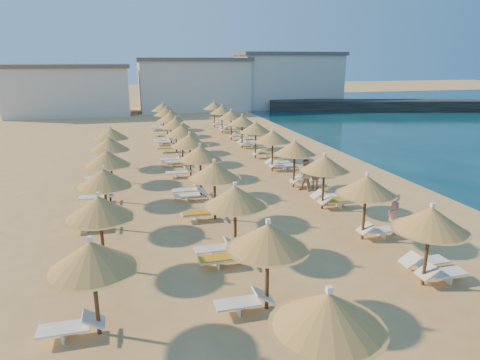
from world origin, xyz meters
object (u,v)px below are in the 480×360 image
object	(u,v)px
parasol_row_west	(195,147)
beachgoer_b	(306,176)
jetty	(376,105)
parasol_row_east	(283,142)
beachgoer_a	(394,214)
beachgoer_c	(315,177)

from	to	relation	value
parasol_row_west	beachgoer_b	bearing A→B (deg)	-25.90
jetty	parasol_row_west	bearing A→B (deg)	-120.60
beachgoer_b	parasol_row_east	bearing A→B (deg)	142.71
parasol_row_east	parasol_row_west	distance (m)	5.45
beachgoer_b	beachgoer_a	distance (m)	6.69
parasol_row_east	beachgoer_a	world-z (taller)	parasol_row_east
jetty	parasol_row_west	world-z (taller)	parasol_row_west
beachgoer_c	beachgoer_b	distance (m)	0.58
parasol_row_west	beachgoer_b	xyz separation A→B (m)	(5.81, -2.82, -1.38)
parasol_row_west	beachgoer_c	distance (m)	7.13
jetty	parasol_row_west	xyz separation A→B (m)	(-30.60, -30.09, 1.54)
jetty	beachgoer_a	bearing A→B (deg)	-105.98
jetty	beachgoer_b	bearing A→B (deg)	-112.10
beachgoer_a	parasol_row_west	bearing A→B (deg)	-141.59
jetty	parasol_row_east	xyz separation A→B (m)	(-25.15, -30.09, 1.54)
parasol_row_west	beachgoer_a	world-z (taller)	parasol_row_west
beachgoer_b	beachgoer_a	xyz separation A→B (m)	(1.18, -6.59, -0.02)
beachgoer_c	beachgoer_b	bearing A→B (deg)	-146.75
beachgoer_b	parasol_row_west	bearing A→B (deg)	-160.63
jetty	parasol_row_east	size ratio (longest dim) A/B	0.67
parasol_row_east	beachgoer_c	xyz separation A→B (m)	(0.93, -2.81, -1.51)
jetty	beachgoer_a	world-z (taller)	beachgoer_a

